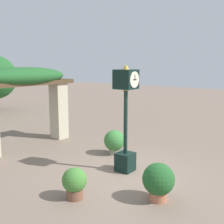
# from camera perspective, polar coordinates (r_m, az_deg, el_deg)

# --- Properties ---
(ground_plane) EXTENTS (60.00, 60.00, 0.00)m
(ground_plane) POSITION_cam_1_polar(r_m,az_deg,el_deg) (8.45, 3.17, -12.47)
(ground_plane) COLOR #7F6B5B
(pedestal_clock) EXTENTS (0.56, 0.61, 3.19)m
(pedestal_clock) POSITION_cam_1_polar(r_m,az_deg,el_deg) (8.23, 2.79, -0.50)
(pedestal_clock) COLOR black
(pedestal_clock) RESTS_ON ground
(pergola) EXTENTS (4.42, 1.17, 3.08)m
(pergola) POSITION_cam_1_polar(r_m,az_deg,el_deg) (11.15, -17.12, 4.39)
(pergola) COLOR #BCB299
(pergola) RESTS_ON ground
(potted_plant_near_left) EXTENTS (0.75, 0.75, 0.88)m
(potted_plant_near_left) POSITION_cam_1_polar(r_m,az_deg,el_deg) (10.04, 0.50, -5.93)
(potted_plant_near_left) COLOR gray
(potted_plant_near_left) RESTS_ON ground
(potted_plant_near_right) EXTENTS (0.77, 0.77, 0.91)m
(potted_plant_near_right) POSITION_cam_1_polar(r_m,az_deg,el_deg) (6.86, 9.41, -13.58)
(potted_plant_near_right) COLOR #B26B4C
(potted_plant_near_right) RESTS_ON ground
(potted_plant_far_left) EXTENTS (0.60, 0.60, 0.76)m
(potted_plant_far_left) POSITION_cam_1_polar(r_m,az_deg,el_deg) (6.96, -7.65, -13.96)
(potted_plant_far_left) COLOR brown
(potted_plant_far_left) RESTS_ON ground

